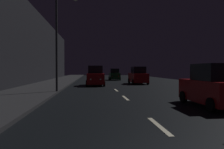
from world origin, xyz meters
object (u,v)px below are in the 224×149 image
Objects in this scene: streetlamp_overhead at (63,28)px; car_parked_right_far at (138,76)px; car_approaching_headlights at (95,76)px; car_distant_taillights at (114,75)px; car_parked_right_near at (213,87)px.

streetlamp_overhead is 1.72× the size of car_parked_right_far.
car_approaching_headlights is 1.13× the size of car_distant_taillights.
streetlamp_overhead reaches higher than car_approaching_headlights.
car_distant_taillights is at bearing 164.67° from car_approaching_headlights.
car_distant_taillights is at bearing 10.47° from car_parked_right_far.
car_approaching_headlights is at bearing 113.74° from car_parked_right_far.
car_parked_right_near is at bearing -180.00° from car_parked_right_far.
car_parked_right_near is 26.95m from car_distant_taillights.
car_parked_right_near is at bearing 20.28° from car_approaching_headlights.
streetlamp_overhead is 1.68× the size of car_approaching_headlights.
car_parked_right_far is (5.31, 2.33, -0.03)m from car_approaching_headlights.
streetlamp_overhead reaches higher than car_parked_right_near.
car_approaching_headlights is at bearing 72.09° from streetlamp_overhead.
car_parked_right_near reaches higher than car_distant_taillights.
car_approaching_headlights is at bearing 164.67° from car_distant_taillights.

